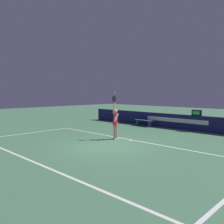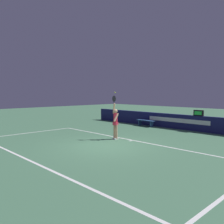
% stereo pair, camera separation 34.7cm
% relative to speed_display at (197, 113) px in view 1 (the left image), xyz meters
% --- Properties ---
extents(ground_plane, '(60.00, 60.00, 0.00)m').
position_rel_speed_display_xyz_m(ground_plane, '(-1.03, -7.22, -1.21)').
color(ground_plane, '#467655').
extents(court_lines, '(12.32, 5.77, 0.00)m').
position_rel_speed_display_xyz_m(court_lines, '(-1.03, -8.12, -1.21)').
color(court_lines, white).
rests_on(court_lines, ground).
extents(back_wall, '(16.97, 0.26, 1.02)m').
position_rel_speed_display_xyz_m(back_wall, '(-1.03, 0.00, -0.70)').
color(back_wall, '#181A4E').
rests_on(back_wall, ground).
extents(speed_display, '(0.63, 0.18, 0.38)m').
position_rel_speed_display_xyz_m(speed_display, '(0.00, 0.00, 0.00)').
color(speed_display, black).
rests_on(speed_display, back_wall).
extents(tennis_player, '(0.42, 0.36, 2.39)m').
position_rel_speed_display_xyz_m(tennis_player, '(-1.90, -5.77, -0.23)').
color(tennis_player, tan).
rests_on(tennis_player, ground).
extents(tennis_ball, '(0.07, 0.07, 0.07)m').
position_rel_speed_display_xyz_m(tennis_ball, '(-2.00, -5.70, 1.33)').
color(tennis_ball, '#D0DE2B').
extents(courtside_bench_near, '(1.57, 0.46, 0.47)m').
position_rel_speed_display_xyz_m(courtside_bench_near, '(-3.86, -0.60, -0.85)').
color(courtside_bench_near, '#2F5184').
rests_on(courtside_bench_near, ground).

